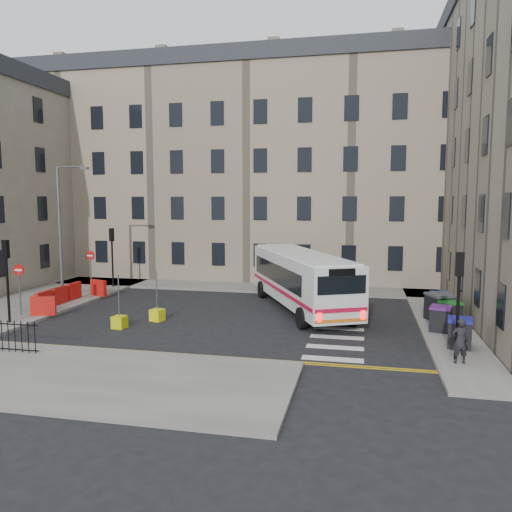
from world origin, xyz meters
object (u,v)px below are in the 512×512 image
at_px(bollard_yellow, 157,315).
at_px(wheelie_bin_c, 449,313).
at_px(wheelie_bin_a, 460,333).
at_px(bollard_chevron, 120,322).
at_px(pedestrian, 460,341).
at_px(wheelie_bin_b, 441,318).
at_px(wheelie_bin_e, 440,304).
at_px(bus, 301,278).
at_px(streetlamp, 60,231).
at_px(wheelie_bin_d, 439,307).

bearing_deg(bollard_yellow, wheelie_bin_c, 6.35).
height_order(wheelie_bin_a, bollard_yellow, wheelie_bin_a).
bearing_deg(wheelie_bin_a, bollard_chevron, -171.88).
bearing_deg(pedestrian, wheelie_bin_b, -100.28).
bearing_deg(wheelie_bin_e, wheelie_bin_b, -101.13).
height_order(bus, wheelie_bin_c, bus).
height_order(wheelie_bin_c, pedestrian, pedestrian).
xyz_separation_m(bus, wheelie_bin_c, (7.55, -2.61, -1.09)).
xyz_separation_m(wheelie_bin_c, pedestrian, (-0.57, -5.97, 0.26)).
bearing_deg(wheelie_bin_e, streetlamp, 177.28).
height_order(wheelie_bin_b, pedestrian, pedestrian).
height_order(bus, pedestrian, bus).
distance_m(wheelie_bin_c, wheelie_bin_e, 2.18).
height_order(pedestrian, bollard_chevron, pedestrian).
bearing_deg(wheelie_bin_c, bus, 143.10).
bearing_deg(pedestrian, bus, -61.19).
bearing_deg(pedestrian, wheelie_bin_e, -103.63).
height_order(wheelie_bin_a, pedestrian, pedestrian).
xyz_separation_m(wheelie_bin_b, wheelie_bin_e, (0.47, 3.43, 0.02)).
relative_size(wheelie_bin_a, pedestrian, 0.73).
relative_size(streetlamp, wheelie_bin_e, 6.78).
xyz_separation_m(wheelie_bin_b, pedestrian, (0.00, -4.72, 0.26)).
relative_size(wheelie_bin_d, pedestrian, 0.92).
height_order(streetlamp, wheelie_bin_a, streetlamp).
xyz_separation_m(streetlamp, wheelie_bin_e, (22.12, 0.21, -3.58)).
distance_m(wheelie_bin_b, bollard_chevron, 15.20).
relative_size(wheelie_bin_e, pedestrian, 0.71).
bearing_deg(bus, wheelie_bin_c, -44.42).
bearing_deg(bus, wheelie_bin_e, -28.63).
distance_m(streetlamp, bollard_chevron, 9.42).
bearing_deg(bollard_chevron, bollard_yellow, 56.52).
height_order(wheelie_bin_c, wheelie_bin_d, wheelie_bin_d).
relative_size(wheelie_bin_b, bollard_chevron, 2.09).
xyz_separation_m(streetlamp, wheelie_bin_c, (22.22, -1.97, -3.60)).
distance_m(wheelie_bin_d, wheelie_bin_e, 1.33).
distance_m(wheelie_bin_b, pedestrian, 4.73).
distance_m(wheelie_bin_c, wheelie_bin_d, 0.94).
bearing_deg(bollard_chevron, pedestrian, -9.70).
relative_size(bus, wheelie_bin_e, 9.70).
height_order(streetlamp, wheelie_bin_b, streetlamp).
bearing_deg(wheelie_bin_e, wheelie_bin_a, -94.17).
height_order(wheelie_bin_e, bollard_chevron, wheelie_bin_e).
height_order(wheelie_bin_d, pedestrian, pedestrian).
bearing_deg(bollard_yellow, wheelie_bin_a, -8.73).
bearing_deg(wheelie_bin_c, streetlamp, 157.08).
bearing_deg(wheelie_bin_d, bus, 143.21).
bearing_deg(wheelie_bin_c, wheelie_bin_d, 93.35).
height_order(wheelie_bin_a, wheelie_bin_e, wheelie_bin_a).
height_order(streetlamp, wheelie_bin_c, streetlamp).
bearing_deg(bollard_chevron, wheelie_bin_b, 8.13).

